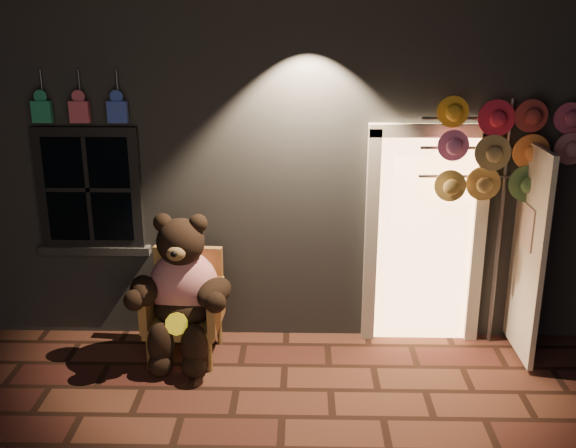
{
  "coord_description": "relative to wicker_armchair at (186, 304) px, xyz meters",
  "views": [
    {
      "loc": [
        0.15,
        -4.78,
        3.23
      ],
      "look_at": [
        0.03,
        1.0,
        1.35
      ],
      "focal_mm": 42.0,
      "sensor_mm": 36.0,
      "label": 1
    }
  ],
  "objects": [
    {
      "name": "teddy_bear",
      "position": [
        -0.0,
        -0.13,
        0.2
      ],
      "size": [
        1.04,
        0.82,
        1.43
      ],
      "rotation": [
        0.0,
        0.0,
        -0.05
      ],
      "color": "red",
      "rests_on": "ground"
    },
    {
      "name": "hat_rack",
      "position": [
        2.94,
        0.19,
        1.47
      ],
      "size": [
        1.49,
        0.22,
        2.45
      ],
      "color": "#59595E",
      "rests_on": "ground"
    },
    {
      "name": "ground",
      "position": [
        0.96,
        -1.09,
        -0.51
      ],
      "size": [
        60.0,
        60.0,
        0.0
      ],
      "primitive_type": "plane",
      "color": "brown",
      "rests_on": "ground"
    },
    {
      "name": "shop_building",
      "position": [
        0.96,
        2.9,
        1.23
      ],
      "size": [
        7.3,
        5.95,
        3.51
      ],
      "color": "slate",
      "rests_on": "ground"
    },
    {
      "name": "wicker_armchair",
      "position": [
        0.0,
        0.0,
        0.0
      ],
      "size": [
        0.73,
        0.66,
        1.02
      ],
      "rotation": [
        0.0,
        0.0,
        -0.05
      ],
      "color": "olive",
      "rests_on": "ground"
    }
  ]
}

